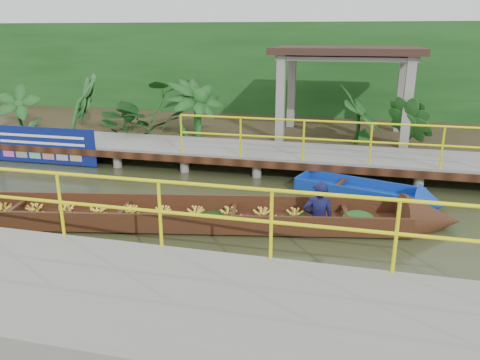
# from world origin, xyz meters

# --- Properties ---
(ground) EXTENTS (80.00, 80.00, 0.00)m
(ground) POSITION_xyz_m (0.00, 0.00, 0.00)
(ground) COLOR #2A2F17
(ground) RESTS_ON ground
(land_strip) EXTENTS (30.00, 8.00, 0.45)m
(land_strip) POSITION_xyz_m (0.00, 7.50, 0.23)
(land_strip) COLOR #332B19
(land_strip) RESTS_ON ground
(far_dock) EXTENTS (16.00, 2.06, 1.66)m
(far_dock) POSITION_xyz_m (0.02, 3.43, 0.48)
(far_dock) COLOR gray
(far_dock) RESTS_ON ground
(near_dock) EXTENTS (18.00, 2.40, 1.73)m
(near_dock) POSITION_xyz_m (1.00, -4.20, 0.30)
(near_dock) COLOR gray
(near_dock) RESTS_ON ground
(pavilion) EXTENTS (4.40, 3.00, 3.00)m
(pavilion) POSITION_xyz_m (3.00, 6.30, 2.82)
(pavilion) COLOR gray
(pavilion) RESTS_ON ground
(foliage_backdrop) EXTENTS (30.00, 0.80, 4.00)m
(foliage_backdrop) POSITION_xyz_m (0.00, 10.00, 2.00)
(foliage_backdrop) COLOR #164215
(foliage_backdrop) RESTS_ON ground
(vendor_boat) EXTENTS (10.96, 3.16, 2.12)m
(vendor_boat) POSITION_xyz_m (0.34, -0.68, 0.21)
(vendor_boat) COLOR #331A0D
(vendor_boat) RESTS_ON ground
(moored_blue_boat) EXTENTS (3.38, 1.79, 0.78)m
(moored_blue_boat) POSITION_xyz_m (4.33, 1.49, 0.14)
(moored_blue_boat) COLOR #0D3298
(moored_blue_boat) RESTS_ON ground
(blue_banner) EXTENTS (3.37, 0.04, 1.05)m
(blue_banner) POSITION_xyz_m (-5.20, 2.48, 0.56)
(blue_banner) COLOR navy
(blue_banner) RESTS_ON ground
(tropical_plants) EXTENTS (14.43, 1.43, 1.79)m
(tropical_plants) POSITION_xyz_m (-1.75, 5.30, 1.34)
(tropical_plants) COLOR #164215
(tropical_plants) RESTS_ON ground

